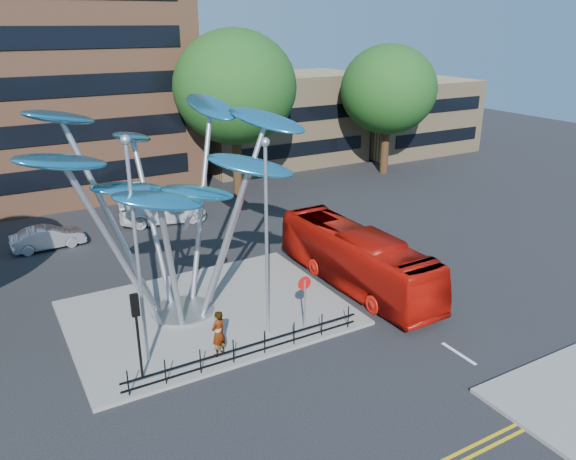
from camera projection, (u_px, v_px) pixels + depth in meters
ground at (294, 376)px, 21.05m from camera, size 120.00×120.00×0.00m
traffic_island at (208, 313)px, 25.43m from camera, size 12.00×9.00×0.15m
low_building_near at (279, 119)px, 51.48m from camera, size 15.00×8.00×8.00m
low_building_far at (410, 116)px, 56.54m from camera, size 12.00×8.00×7.00m
tree_right at (235, 88)px, 39.84m from camera, size 8.80×8.80×12.11m
tree_far at (388, 90)px, 46.68m from camera, size 8.00×8.00×10.81m
leaf_sculpture at (169, 166)px, 23.11m from camera, size 12.72×9.54×9.51m
street_lamp_left at (135, 235)px, 19.92m from camera, size 0.36×0.36×8.80m
street_lamp_right at (266, 223)px, 21.93m from camera, size 0.36×0.36×8.30m
traffic_light_island at (136, 319)px, 19.84m from camera, size 0.28×0.18×3.42m
no_entry_sign_island at (305, 294)px, 23.39m from camera, size 0.60×0.10×2.45m
pedestrian_railing_front at (249, 349)px, 21.77m from camera, size 10.00×0.06×1.00m
red_bus at (356, 258)px, 27.78m from camera, size 2.63×10.56×2.93m
pedestrian at (218, 333)px, 21.79m from camera, size 0.82×0.70×1.91m
parked_car_mid at (48, 237)px, 32.63m from camera, size 4.10×1.57×1.33m
parked_car_right at (163, 210)px, 36.85m from camera, size 5.90×3.19×1.62m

